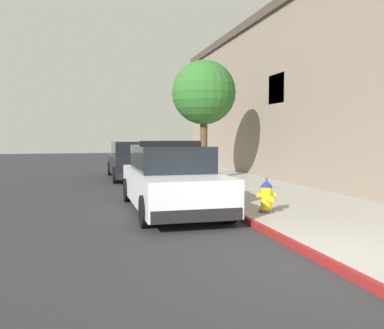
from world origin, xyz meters
name	(u,v)px	position (x,y,z in m)	size (l,w,h in m)	color
ground_plane	(59,191)	(-4.11, 10.00, -0.10)	(33.18, 60.00, 0.20)	#2B2B2D
sidewalk_pavement	(224,182)	(1.89, 10.00, 0.07)	(3.78, 60.00, 0.14)	#9E9991
curb_painted_edge	(174,183)	(-0.04, 10.00, 0.07)	(0.08, 60.00, 0.14)	maroon
storefront_building	(355,95)	(7.19, 9.59, 3.43)	(7.05, 25.15, 6.84)	gray
police_cruiser	(171,180)	(-1.23, 4.83, 0.74)	(1.94, 4.84, 1.68)	white
parked_car_silver_ahead	(133,161)	(-1.23, 12.76, 0.74)	(1.94, 4.84, 1.56)	black
fire_hydrant	(266,196)	(0.57, 3.31, 0.49)	(0.44, 0.40, 0.76)	#4C4C51
street_tree	(204,93)	(1.19, 10.37, 3.41)	(2.42, 2.42, 4.50)	brown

